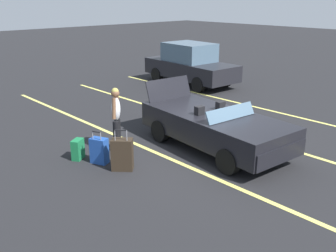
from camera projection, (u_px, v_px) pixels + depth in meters
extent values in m
plane|color=black|center=(214.00, 148.00, 9.93)|extent=(80.00, 80.00, 0.00)
cube|color=#EAE066|center=(178.00, 162.00, 9.08)|extent=(18.00, 0.12, 0.01)
cube|color=#EAE066|center=(246.00, 136.00, 10.82)|extent=(18.00, 0.12, 0.01)
cube|color=#EAE066|center=(294.00, 116.00, 12.57)|extent=(18.00, 0.12, 0.01)
cube|color=black|center=(215.00, 126.00, 9.73)|extent=(4.25, 2.15, 0.64)
cube|color=black|center=(259.00, 146.00, 8.69)|extent=(1.47, 1.79, 0.38)
cube|color=slate|center=(231.00, 113.00, 9.19)|extent=(0.33, 1.56, 0.31)
cube|color=black|center=(220.00, 106.00, 9.96)|extent=(0.18, 0.23, 0.22)
cube|color=black|center=(199.00, 110.00, 9.53)|extent=(0.18, 0.23, 0.22)
cube|color=black|center=(169.00, 89.00, 11.00)|extent=(0.38, 1.51, 0.61)
cylinder|color=black|center=(274.00, 145.00, 9.34)|extent=(0.62, 0.28, 0.60)
cylinder|color=black|center=(228.00, 161.00, 8.41)|extent=(0.62, 0.28, 0.60)
cylinder|color=black|center=(204.00, 120.00, 11.25)|extent=(0.62, 0.28, 0.60)
cylinder|color=black|center=(160.00, 131.00, 10.32)|extent=(0.62, 0.28, 0.60)
cube|color=#2D2319|center=(122.00, 155.00, 8.60)|extent=(0.54, 0.54, 0.74)
cube|color=black|center=(123.00, 154.00, 8.75)|extent=(0.29, 0.28, 0.41)
cylinder|color=gray|center=(115.00, 135.00, 8.37)|extent=(0.03, 0.03, 0.24)
cylinder|color=gray|center=(127.00, 136.00, 8.36)|extent=(0.03, 0.03, 0.24)
cylinder|color=black|center=(121.00, 130.00, 8.32)|extent=(0.21, 0.20, 0.03)
sphere|color=black|center=(115.00, 170.00, 8.62)|extent=(0.04, 0.04, 0.04)
sphere|color=black|center=(129.00, 171.00, 8.60)|extent=(0.04, 0.04, 0.04)
cube|color=#1E479E|center=(99.00, 151.00, 8.97)|extent=(0.46, 0.38, 0.62)
cube|color=navy|center=(102.00, 151.00, 9.09)|extent=(0.30, 0.14, 0.34)
cylinder|color=gray|center=(93.00, 135.00, 8.82)|extent=(0.03, 0.03, 0.18)
cylinder|color=gray|center=(101.00, 136.00, 8.74)|extent=(0.03, 0.03, 0.18)
cylinder|color=black|center=(96.00, 132.00, 8.75)|extent=(0.21, 0.11, 0.03)
sphere|color=black|center=(93.00, 162.00, 9.04)|extent=(0.04, 0.04, 0.04)
sphere|color=black|center=(103.00, 164.00, 8.93)|extent=(0.04, 0.04, 0.04)
cube|color=#19723F|center=(78.00, 149.00, 9.20)|extent=(0.35, 0.39, 0.50)
cube|color=#13562F|center=(74.00, 150.00, 9.24)|extent=(0.16, 0.24, 0.28)
sphere|color=black|center=(79.00, 160.00, 9.15)|extent=(0.04, 0.04, 0.04)
sphere|color=black|center=(84.00, 156.00, 9.37)|extent=(0.04, 0.04, 0.04)
cylinder|color=black|center=(118.00, 134.00, 9.75)|extent=(0.21, 0.21, 0.82)
cylinder|color=black|center=(116.00, 137.00, 9.56)|extent=(0.21, 0.21, 0.82)
ellipsoid|color=silver|center=(116.00, 109.00, 9.43)|extent=(0.38, 0.39, 0.60)
sphere|color=brown|center=(115.00, 93.00, 9.30)|extent=(0.21, 0.21, 0.21)
sphere|color=tan|center=(115.00, 91.00, 9.29)|extent=(0.18, 0.18, 0.18)
cylinder|color=brown|center=(118.00, 104.00, 9.60)|extent=(0.19, 0.20, 0.53)
cylinder|color=brown|center=(114.00, 108.00, 9.21)|extent=(0.19, 0.20, 0.53)
cube|color=black|center=(190.00, 69.00, 17.05)|extent=(4.61, 2.08, 0.70)
cube|color=slate|center=(189.00, 52.00, 16.88)|extent=(2.20, 1.75, 0.80)
cylinder|color=black|center=(226.00, 79.00, 16.64)|extent=(0.65, 0.26, 0.64)
cylinder|color=black|center=(198.00, 85.00, 15.64)|extent=(0.65, 0.26, 0.64)
cylinder|color=black|center=(184.00, 70.00, 18.68)|extent=(0.65, 0.26, 0.64)
cylinder|color=black|center=(157.00, 74.00, 17.68)|extent=(0.65, 0.26, 0.64)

